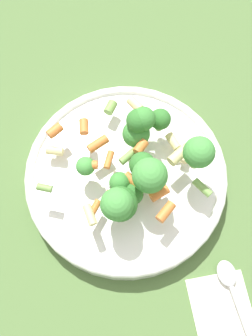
% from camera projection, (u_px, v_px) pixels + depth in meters
% --- Properties ---
extents(ground_plane, '(3.00, 3.00, 0.00)m').
position_uv_depth(ground_plane, '(126.00, 181.00, 0.60)').
color(ground_plane, '#4C6B38').
extents(bowl, '(0.30, 0.30, 0.04)m').
position_uv_depth(bowl, '(126.00, 176.00, 0.58)').
color(bowl, white).
rests_on(bowl, ground_plane).
extents(pasta_salad, '(0.20, 0.24, 0.09)m').
position_uv_depth(pasta_salad, '(139.00, 166.00, 0.52)').
color(pasta_salad, '#8CB766').
rests_on(pasta_salad, bowl).
extents(napkin, '(0.15, 0.13, 0.01)m').
position_uv_depth(napkin, '(225.00, 321.00, 0.53)').
color(napkin, white).
rests_on(napkin, ground_plane).
extents(spoon, '(0.16, 0.12, 0.01)m').
position_uv_depth(spoon, '(238.00, 304.00, 0.53)').
color(spoon, silver).
rests_on(spoon, napkin).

